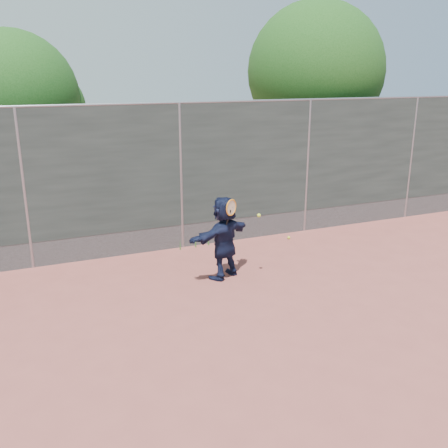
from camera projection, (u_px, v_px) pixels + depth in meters
name	position (u px, v px, depth m)	size (l,w,h in m)	color
ground	(255.00, 319.00, 7.55)	(80.00, 80.00, 0.00)	#9E4C42
player	(224.00, 237.00, 8.88)	(1.39, 0.44, 1.50)	#121833
ball_ground	(289.00, 238.00, 11.13)	(0.07, 0.07, 0.07)	#D1E733
fence	(181.00, 174.00, 10.18)	(20.00, 0.06, 3.03)	#38423D
swing_action	(234.00, 209.00, 8.58)	(0.68, 0.18, 0.51)	orange
tree_right	(320.00, 75.00, 13.33)	(3.78, 3.60, 5.39)	#382314
tree_left	(20.00, 101.00, 11.42)	(3.15, 3.00, 4.53)	#382314
weed_clump	(197.00, 241.00, 10.61)	(0.68, 0.07, 0.30)	#387226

